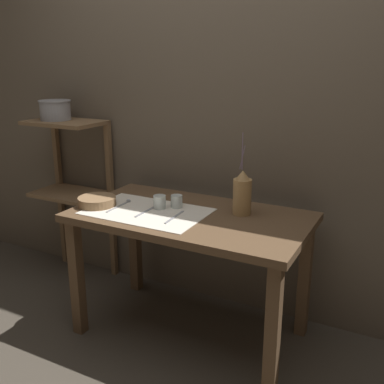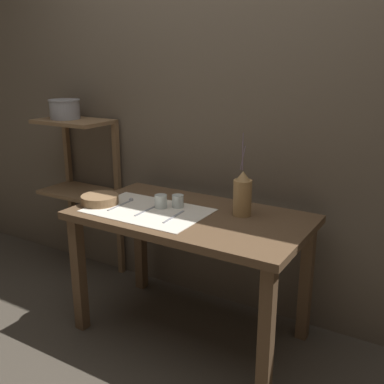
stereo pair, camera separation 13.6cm
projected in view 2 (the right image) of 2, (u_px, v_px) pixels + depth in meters
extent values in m
plane|color=#473F35|center=(190.00, 332.00, 2.55)|extent=(12.00, 12.00, 0.00)
cube|color=brown|center=(231.00, 111.00, 2.58)|extent=(7.00, 0.06, 2.40)
cube|color=brown|center=(190.00, 217.00, 2.36)|extent=(1.23, 0.68, 0.04)
cube|color=brown|center=(79.00, 274.00, 2.50)|extent=(0.06, 0.06, 0.67)
cube|color=brown|center=(266.00, 336.00, 1.95)|extent=(0.06, 0.06, 0.67)
cube|color=brown|center=(140.00, 241.00, 2.96)|extent=(0.06, 0.06, 0.67)
cube|color=brown|center=(306.00, 282.00, 2.41)|extent=(0.06, 0.06, 0.67)
cube|color=brown|center=(74.00, 121.00, 2.96)|extent=(0.50, 0.32, 0.02)
cube|color=brown|center=(79.00, 192.00, 3.10)|extent=(0.50, 0.32, 0.02)
cube|color=brown|center=(70.00, 190.00, 3.34)|extent=(0.04, 0.04, 1.10)
cube|color=brown|center=(118.00, 199.00, 3.11)|extent=(0.04, 0.04, 1.10)
cube|color=silver|center=(148.00, 210.00, 2.39)|extent=(0.63, 0.41, 0.00)
cylinder|color=#A87F4C|center=(242.00, 198.00, 2.30)|extent=(0.10, 0.10, 0.19)
cone|color=#A87F4C|center=(243.00, 176.00, 2.27)|extent=(0.07, 0.07, 0.05)
cylinder|color=slate|center=(243.00, 156.00, 2.23)|extent=(0.01, 0.04, 0.15)
cylinder|color=slate|center=(243.00, 158.00, 2.25)|extent=(0.03, 0.01, 0.13)
cylinder|color=slate|center=(243.00, 152.00, 2.25)|extent=(0.01, 0.03, 0.19)
cylinder|color=#8E6B47|center=(100.00, 200.00, 2.50)|extent=(0.21, 0.21, 0.05)
cylinder|color=silver|center=(161.00, 201.00, 2.42)|extent=(0.07, 0.07, 0.07)
cylinder|color=silver|center=(178.00, 201.00, 2.43)|extent=(0.06, 0.06, 0.07)
cube|color=#939399|center=(120.00, 205.00, 2.47)|extent=(0.02, 0.20, 0.00)
sphere|color=#939399|center=(131.00, 200.00, 2.55)|extent=(0.02, 0.02, 0.02)
cube|color=#939399|center=(147.00, 210.00, 2.39)|extent=(0.01, 0.20, 0.00)
cube|color=#939399|center=(174.00, 217.00, 2.29)|extent=(0.02, 0.20, 0.00)
cylinder|color=#939399|center=(65.00, 109.00, 2.97)|extent=(0.20, 0.20, 0.13)
cylinder|color=#939399|center=(64.00, 100.00, 2.96)|extent=(0.21, 0.21, 0.01)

